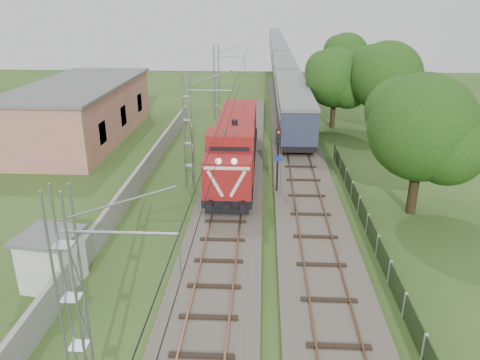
# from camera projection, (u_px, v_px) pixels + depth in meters

# --- Properties ---
(ground) EXTENTS (140.00, 140.00, 0.00)m
(ground) POSITION_uv_depth(u_px,v_px,m) (216.00, 285.00, 21.58)
(ground) COLOR #2A481B
(ground) RESTS_ON ground
(track_main) EXTENTS (4.20, 70.00, 0.45)m
(track_main) POSITION_uv_depth(u_px,v_px,m) (227.00, 216.00, 28.04)
(track_main) COLOR #6B6054
(track_main) RESTS_ON ground
(track_side) EXTENTS (4.20, 80.00, 0.45)m
(track_side) POSITION_uv_depth(u_px,v_px,m) (297.00, 152.00, 39.92)
(track_side) COLOR #6B6054
(track_side) RESTS_ON ground
(catenary) EXTENTS (3.31, 70.00, 8.00)m
(catenary) POSITION_uv_depth(u_px,v_px,m) (189.00, 131.00, 31.45)
(catenary) COLOR gray
(catenary) RESTS_ON ground
(boundary_wall) EXTENTS (0.25, 40.00, 1.50)m
(boundary_wall) POSITION_uv_depth(u_px,v_px,m) (140.00, 176.00, 32.80)
(boundary_wall) COLOR #9E9E99
(boundary_wall) RESTS_ON ground
(station_building) EXTENTS (8.40, 20.40, 5.22)m
(station_building) POSITION_uv_depth(u_px,v_px,m) (81.00, 111.00, 43.72)
(station_building) COLOR tan
(station_building) RESTS_ON ground
(fence) EXTENTS (0.12, 32.00, 1.20)m
(fence) POSITION_uv_depth(u_px,v_px,m) (378.00, 246.00, 23.78)
(fence) COLOR black
(fence) RESTS_ON ground
(locomotive) EXTENTS (3.01, 17.19, 4.37)m
(locomotive) POSITION_uv_depth(u_px,v_px,m) (235.00, 144.00, 34.92)
(locomotive) COLOR black
(locomotive) RESTS_ON ground
(coach_rake) EXTENTS (3.13, 116.80, 3.61)m
(coach_rake) POSITION_uv_depth(u_px,v_px,m) (279.00, 53.00, 91.86)
(coach_rake) COLOR black
(coach_rake) RESTS_ON ground
(signal_post) EXTENTS (0.51, 0.40, 4.66)m
(signal_post) POSITION_uv_depth(u_px,v_px,m) (278.00, 150.00, 30.33)
(signal_post) COLOR black
(signal_post) RESTS_ON ground
(relay_hut) EXTENTS (2.85, 2.85, 2.60)m
(relay_hut) POSITION_uv_depth(u_px,v_px,m) (52.00, 259.00, 21.15)
(relay_hut) COLOR silver
(relay_hut) RESTS_ON ground
(tree_a) EXTENTS (6.60, 6.29, 8.56)m
(tree_a) POSITION_uv_depth(u_px,v_px,m) (424.00, 129.00, 27.00)
(tree_a) COLOR #352716
(tree_a) RESTS_ON ground
(tree_b) EXTENTS (6.89, 6.56, 8.93)m
(tree_b) POSITION_uv_depth(u_px,v_px,m) (388.00, 78.00, 43.34)
(tree_b) COLOR #352716
(tree_b) RESTS_ON ground
(tree_c) EXTENTS (6.22, 5.93, 8.07)m
(tree_c) POSITION_uv_depth(u_px,v_px,m) (336.00, 78.00, 46.46)
(tree_c) COLOR #352716
(tree_c) RESTS_ON ground
(tree_d) EXTENTS (6.39, 6.08, 8.28)m
(tree_d) POSITION_uv_depth(u_px,v_px,m) (347.00, 56.00, 64.15)
(tree_d) COLOR #352716
(tree_d) RESTS_ON ground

